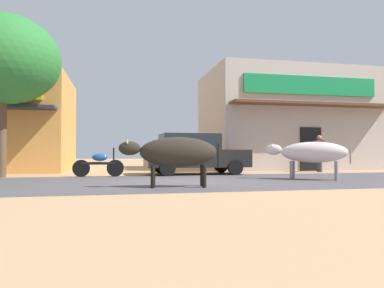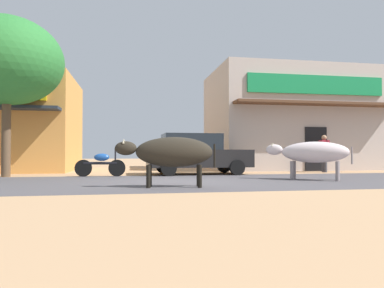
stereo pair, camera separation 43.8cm
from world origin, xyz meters
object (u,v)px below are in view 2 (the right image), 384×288
at_px(parked_hatchback_car, 196,154).
at_px(parked_motorcycle, 101,164).
at_px(pedestrian_by_shop, 324,150).
at_px(cow_far_dark, 313,152).
at_px(roadside_tree, 7,61).
at_px(cow_near_brown, 172,152).

distance_m(parked_hatchback_car, parked_motorcycle, 3.81).
bearing_deg(parked_motorcycle, pedestrian_by_shop, 6.90).
xyz_separation_m(cow_far_dark, pedestrian_by_shop, (2.77, 4.04, 0.09)).
xyz_separation_m(roadside_tree, cow_far_dark, (10.32, -3.28, -3.35)).
height_order(parked_motorcycle, cow_far_dark, cow_far_dark).
height_order(roadside_tree, cow_near_brown, roadside_tree).
bearing_deg(parked_hatchback_car, parked_motorcycle, -169.54).
xyz_separation_m(cow_near_brown, cow_far_dark, (4.79, 1.57, -0.00)).
bearing_deg(pedestrian_by_shop, roadside_tree, -176.67).
bearing_deg(pedestrian_by_shop, cow_near_brown, -143.43).
height_order(roadside_tree, parked_motorcycle, roadside_tree).
bearing_deg(roadside_tree, cow_far_dark, -17.64).
height_order(roadside_tree, cow_far_dark, roadside_tree).
height_order(roadside_tree, parked_hatchback_car, roadside_tree).
bearing_deg(cow_near_brown, parked_motorcycle, 115.45).
bearing_deg(parked_hatchback_car, pedestrian_by_shop, 4.64).
distance_m(cow_far_dark, pedestrian_by_shop, 4.90).
relative_size(parked_hatchback_car, pedestrian_by_shop, 2.50).
bearing_deg(parked_hatchback_car, cow_near_brown, -107.43).
relative_size(roadside_tree, pedestrian_by_shop, 3.50).
bearing_deg(cow_near_brown, pedestrian_by_shop, 36.57).
bearing_deg(roadside_tree, parked_motorcycle, -6.86).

